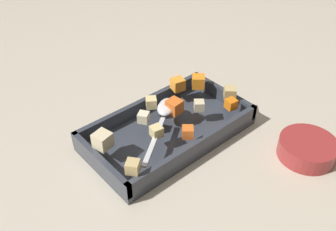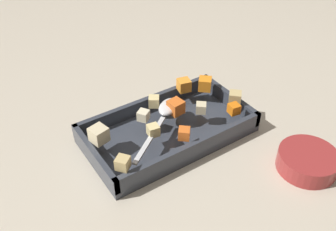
{
  "view_description": "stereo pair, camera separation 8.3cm",
  "coord_description": "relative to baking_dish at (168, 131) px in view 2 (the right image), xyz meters",
  "views": [
    {
      "loc": [
        0.43,
        0.51,
        0.58
      ],
      "look_at": [
        0.0,
        0.01,
        0.06
      ],
      "focal_mm": 40.3,
      "sensor_mm": 36.0,
      "label": 1
    },
    {
      "loc": [
        0.36,
        0.56,
        0.58
      ],
      "look_at": [
        0.0,
        0.01,
        0.06
      ],
      "focal_mm": 40.3,
      "sensor_mm": 36.0,
      "label": 2
    }
  ],
  "objects": [
    {
      "name": "potato_chunk_heap_side",
      "position": [
        0.15,
        0.08,
        0.05
      ],
      "size": [
        0.03,
        0.03,
        0.02
      ],
      "primitive_type": "cube",
      "rotation": [
        0.0,
        0.0,
        0.66
      ],
      "color": "tan",
      "rests_on": "baking_dish"
    },
    {
      "name": "carrot_chunk_corner_se",
      "position": [
        -0.14,
        0.06,
        0.05
      ],
      "size": [
        0.03,
        0.03,
        0.02
      ],
      "primitive_type": "cube",
      "rotation": [
        0.0,
        0.0,
        6.15
      ],
      "color": "orange",
      "rests_on": "baking_dish"
    },
    {
      "name": "carrot_chunk_near_spoon",
      "position": [
        -0.1,
        -0.07,
        0.05
      ],
      "size": [
        0.04,
        0.04,
        0.03
      ],
      "primitive_type": "cube",
      "rotation": [
        0.0,
        0.0,
        2.91
      ],
      "color": "orange",
      "rests_on": "baking_dish"
    },
    {
      "name": "carrot_chunk_far_left",
      "position": [
        -0.03,
        -0.01,
        0.05
      ],
      "size": [
        0.03,
        0.03,
        0.03
      ],
      "primitive_type": "cube",
      "rotation": [
        0.0,
        0.0,
        3.26
      ],
      "color": "orange",
      "rests_on": "baking_dish"
    },
    {
      "name": "carrot_chunk_front_center",
      "position": [
        0.01,
        0.07,
        0.05
      ],
      "size": [
        0.03,
        0.03,
        0.02
      ],
      "primitive_type": "cube",
      "rotation": [
        0.0,
        0.0,
        4.0
      ],
      "color": "orange",
      "rests_on": "baking_dish"
    },
    {
      "name": "potato_chunk_mid_right",
      "position": [
        0.05,
        0.03,
        0.05
      ],
      "size": [
        0.03,
        0.03,
        0.02
      ],
      "primitive_type": "cube",
      "rotation": [
        0.0,
        0.0,
        6.13
      ],
      "color": "#E0CC89",
      "rests_on": "baking_dish"
    },
    {
      "name": "potato_chunk_near_right",
      "position": [
        -0.17,
        0.03,
        0.05
      ],
      "size": [
        0.04,
        0.04,
        0.03
      ],
      "primitive_type": "cube",
      "rotation": [
        0.0,
        0.0,
        2.38
      ],
      "color": "tan",
      "rests_on": "baking_dish"
    },
    {
      "name": "ground_plane",
      "position": [
        -0.0,
        -0.01,
        -0.02
      ],
      "size": [
        4.0,
        4.0,
        0.0
      ],
      "primitive_type": "plane",
      "color": "#BCB29E"
    },
    {
      "name": "potato_chunk_corner_nw",
      "position": [
        -0.08,
        0.02,
        0.05
      ],
      "size": [
        0.03,
        0.03,
        0.02
      ],
      "primitive_type": "cube",
      "rotation": [
        0.0,
        0.0,
        4.02
      ],
      "color": "beige",
      "rests_on": "baking_dish"
    },
    {
      "name": "potato_chunk_under_handle",
      "position": [
        0.05,
        -0.03,
        0.05
      ],
      "size": [
        0.03,
        0.03,
        0.02
      ],
      "primitive_type": "cube",
      "rotation": [
        0.0,
        0.0,
        0.59
      ],
      "color": "beige",
      "rests_on": "baking_dish"
    },
    {
      "name": "potato_chunk_corner_sw",
      "position": [
        0.0,
        -0.06,
        0.05
      ],
      "size": [
        0.03,
        0.03,
        0.02
      ],
      "primitive_type": "cube",
      "rotation": [
        0.0,
        0.0,
        5.69
      ],
      "color": "#E0CC89",
      "rests_on": "baking_dish"
    },
    {
      "name": "potato_chunk_back_center",
      "position": [
        0.16,
        -0.02,
        0.05
      ],
      "size": [
        0.04,
        0.04,
        0.03
      ],
      "primitive_type": "cube",
      "rotation": [
        0.0,
        0.0,
        3.37
      ],
      "color": "beige",
      "rests_on": "baking_dish"
    },
    {
      "name": "carrot_chunk_far_right",
      "position": [
        -0.14,
        -0.05,
        0.05
      ],
      "size": [
        0.04,
        0.04,
        0.03
      ],
      "primitive_type": "cube",
      "rotation": [
        0.0,
        0.0,
        5.53
      ],
      "color": "orange",
      "rests_on": "baking_dish"
    },
    {
      "name": "serving_spoon",
      "position": [
        -0.01,
        -0.02,
        0.04
      ],
      "size": [
        0.19,
        0.15,
        0.02
      ],
      "rotation": [
        0.0,
        0.0,
        0.62
      ],
      "color": "silver",
      "rests_on": "baking_dish"
    },
    {
      "name": "small_prep_bowl",
      "position": [
        -0.18,
        0.24,
        0.0
      ],
      "size": [
        0.12,
        0.12,
        0.04
      ],
      "primitive_type": "cylinder",
      "color": "maroon",
      "rests_on": "ground_plane"
    },
    {
      "name": "baking_dish",
      "position": [
        0.0,
        0.0,
        0.0
      ],
      "size": [
        0.38,
        0.2,
        0.05
      ],
      "color": "#333842",
      "rests_on": "ground_plane"
    }
  ]
}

